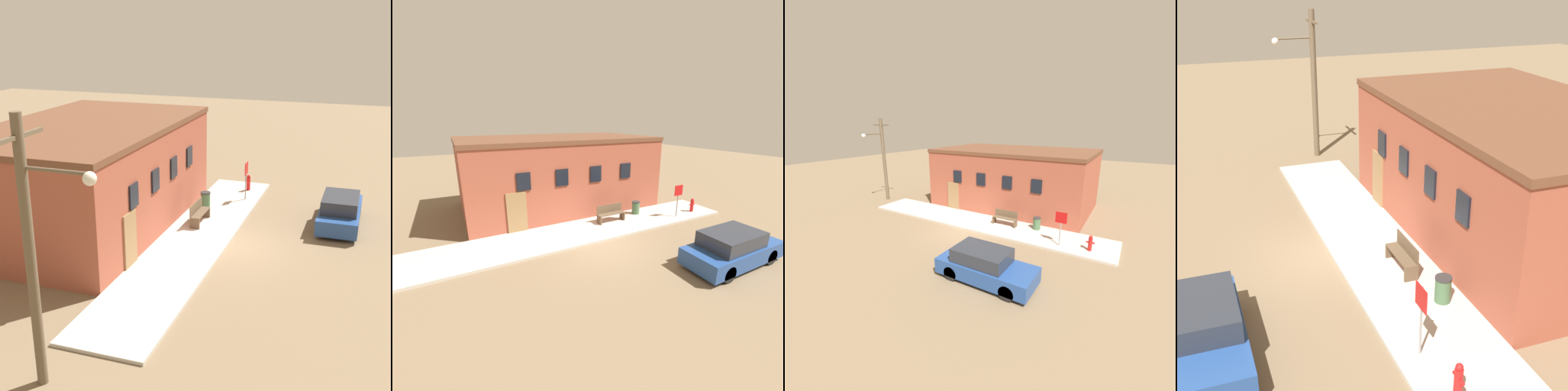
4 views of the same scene
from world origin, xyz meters
The scene contains 8 objects.
ground_plane centered at (0.00, 0.00, 0.00)m, with size 80.00×80.00×0.00m, color #7A664C.
sidewalk centered at (0.00, 1.45, 0.06)m, with size 17.19×2.91×0.12m.
brick_building centered at (0.33, 6.46, 2.31)m, with size 11.87×7.23×4.61m.
fire_hydrant centered at (7.18, 0.86, 0.54)m, with size 0.43×0.20×0.84m.
stop_sign centered at (5.64, 0.64, 1.44)m, with size 0.61×0.06×1.91m.
bench centered at (1.77, 1.86, 0.59)m, with size 1.62×0.44×0.96m.
trash_bin centered at (3.81, 2.19, 0.51)m, with size 0.48×0.48×0.78m.
parked_car centered at (3.72, -4.13, 0.69)m, with size 4.28×1.73×1.45m.
Camera 2 is at (-5.86, -9.78, 5.67)m, focal length 24.00 mm.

